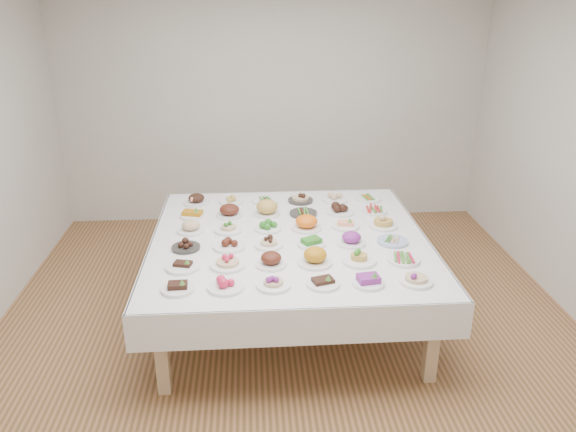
{
  "coord_description": "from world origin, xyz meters",
  "views": [
    {
      "loc": [
        -0.29,
        -4.1,
        2.67
      ],
      "look_at": [
        0.02,
        0.32,
        0.88
      ],
      "focal_mm": 35.0,
      "sensor_mm": 36.0,
      "label": 1
    }
  ],
  "objects": [
    {
      "name": "dish_29",
      "position": [
        0.85,
        0.68,
        0.78
      ],
      "size": [
        0.23,
        0.23,
        0.06
      ],
      "color": "white",
      "rests_on": "display_table"
    },
    {
      "name": "dish_26",
      "position": [
        -0.14,
        0.68,
        0.82
      ],
      "size": [
        0.23,
        0.23,
        0.15
      ],
      "color": "white",
      "rests_on": "display_table"
    },
    {
      "name": "dish_2",
      "position": [
        -0.15,
        -0.66,
        0.81
      ],
      "size": [
        0.24,
        0.24,
        0.12
      ],
      "color": "white",
      "rests_on": "display_table"
    },
    {
      "name": "dish_12",
      "position": [
        -0.81,
        -0.0,
        0.79
      ],
      "size": [
        0.22,
        0.22,
        0.09
      ],
      "color": "#2B2927",
      "rests_on": "display_table"
    },
    {
      "name": "dish_20",
      "position": [
        -0.15,
        0.33,
        0.8
      ],
      "size": [
        0.23,
        0.23,
        0.1
      ],
      "color": "white",
      "rests_on": "display_table"
    },
    {
      "name": "dish_1",
      "position": [
        -0.48,
        -0.66,
        0.8
      ],
      "size": [
        0.26,
        0.26,
        0.11
      ],
      "color": "white",
      "rests_on": "display_table"
    },
    {
      "name": "display_table",
      "position": [
        0.02,
        0.17,
        0.69
      ],
      "size": [
        2.3,
        2.3,
        0.75
      ],
      "color": "white",
      "rests_on": "ground"
    },
    {
      "name": "dish_23",
      "position": [
        0.86,
        0.33,
        0.82
      ],
      "size": [
        0.25,
        0.25,
        0.15
      ],
      "color": "white",
      "rests_on": "display_table"
    },
    {
      "name": "dish_21",
      "position": [
        0.19,
        0.33,
        0.83
      ],
      "size": [
        0.3,
        0.3,
        0.16
      ],
      "color": "white",
      "rests_on": "display_table"
    },
    {
      "name": "dish_15",
      "position": [
        0.19,
        -0.0,
        0.8
      ],
      "size": [
        0.23,
        0.23,
        0.11
      ],
      "color": "white",
      "rests_on": "display_table"
    },
    {
      "name": "dish_30",
      "position": [
        -0.81,
        1.02,
        0.81
      ],
      "size": [
        0.24,
        0.24,
        0.14
      ],
      "color": "white",
      "rests_on": "display_table"
    },
    {
      "name": "dish_13",
      "position": [
        -0.47,
        -0.0,
        0.8
      ],
      "size": [
        0.25,
        0.25,
        0.11
      ],
      "color": "white",
      "rests_on": "display_table"
    },
    {
      "name": "dish_25",
      "position": [
        -0.49,
        0.67,
        0.82
      ],
      "size": [
        0.26,
        0.26,
        0.15
      ],
      "color": "white",
      "rests_on": "display_table"
    },
    {
      "name": "dish_32",
      "position": [
        -0.15,
        1.02,
        0.77
      ],
      "size": [
        0.25,
        0.25,
        0.06
      ],
      "color": "white",
      "rests_on": "display_table"
    },
    {
      "name": "dish_6",
      "position": [
        -0.8,
        -0.33,
        0.79
      ],
      "size": [
        0.25,
        0.25,
        0.1
      ],
      "color": "white",
      "rests_on": "display_table"
    },
    {
      "name": "dish_7",
      "position": [
        -0.47,
        -0.33,
        0.82
      ],
      "size": [
        0.26,
        0.26,
        0.14
      ],
      "color": "white",
      "rests_on": "display_table"
    },
    {
      "name": "dish_10",
      "position": [
        0.52,
        -0.33,
        0.81
      ],
      "size": [
        0.26,
        0.26,
        0.14
      ],
      "color": "white",
      "rests_on": "display_table"
    },
    {
      "name": "dish_3",
      "position": [
        0.2,
        -0.66,
        0.79
      ],
      "size": [
        0.23,
        0.23,
        0.1
      ],
      "color": "white",
      "rests_on": "display_table"
    },
    {
      "name": "dish_0",
      "position": [
        -0.8,
        -0.67,
        0.79
      ],
      "size": [
        0.23,
        0.23,
        0.1
      ],
      "color": "white",
      "rests_on": "display_table"
    },
    {
      "name": "dish_16",
      "position": [
        0.52,
        -0.0,
        0.8
      ],
      "size": [
        0.23,
        0.23,
        0.12
      ],
      "color": "white",
      "rests_on": "display_table"
    },
    {
      "name": "dish_8",
      "position": [
        -0.15,
        -0.34,
        0.81
      ],
      "size": [
        0.23,
        0.23,
        0.12
      ],
      "color": "white",
      "rests_on": "display_table"
    },
    {
      "name": "dish_28",
      "position": [
        0.53,
        0.68,
        0.81
      ],
      "size": [
        0.25,
        0.25,
        0.12
      ],
      "color": "white",
      "rests_on": "display_table"
    },
    {
      "name": "room_envelope",
      "position": [
        0.0,
        0.0,
        1.83
      ],
      "size": [
        5.02,
        5.02,
        2.81
      ],
      "color": "#A36B44",
      "rests_on": "ground"
    },
    {
      "name": "dish_22",
      "position": [
        0.53,
        0.34,
        0.79
      ],
      "size": [
        0.23,
        0.23,
        0.1
      ],
      "color": "white",
      "rests_on": "display_table"
    },
    {
      "name": "dish_11",
      "position": [
        0.86,
        -0.34,
        0.78
      ],
      "size": [
        0.25,
        0.25,
        0.06
      ],
      "color": "white",
      "rests_on": "display_table"
    },
    {
      "name": "dish_5",
      "position": [
        0.86,
        -0.67,
        0.81
      ],
      "size": [
        0.24,
        0.24,
        0.12
      ],
      "color": "white",
      "rests_on": "display_table"
    },
    {
      "name": "dish_14",
      "position": [
        -0.15,
        -0.0,
        0.8
      ],
      "size": [
        0.22,
        0.22,
        0.12
      ],
      "color": "white",
      "rests_on": "display_table"
    },
    {
      "name": "dish_33",
      "position": [
        0.2,
        1.01,
        0.81
      ],
      "size": [
        0.24,
        0.24,
        0.12
      ],
      "color": "#2B2927",
      "rests_on": "display_table"
    },
    {
      "name": "dish_9",
      "position": [
        0.18,
        -0.33,
        0.83
      ],
      "size": [
        0.29,
        0.29,
        0.16
      ],
      "color": "white",
      "rests_on": "display_table"
    },
    {
      "name": "dish_31",
      "position": [
        -0.48,
        1.02,
        0.79
      ],
      "size": [
        0.23,
        0.23,
        0.09
      ],
      "color": "white",
      "rests_on": "display_table"
    },
    {
      "name": "dish_24",
      "position": [
        -0.82,
        0.68,
        0.79
      ],
      "size": [
        0.22,
        0.22,
        0.1
      ],
      "color": "white",
      "rests_on": "display_table"
    },
    {
      "name": "dish_34",
      "position": [
        0.53,
        1.0,
        0.8
      ],
      "size": [
        0.24,
        0.24,
        0.11
      ],
      "color": "white",
      "rests_on": "display_table"
    },
    {
      "name": "dish_19",
      "position": [
        -0.49,
        0.33,
        0.8
      ],
      "size": [
        0.24,
        0.24,
        0.12
      ],
      "color": "white",
      "rests_on": "display_table"
    },
    {
      "name": "dish_18",
      "position": [
        -0.8,
        0.34,
        0.81
      ],
      "size": [
        0.23,
        0.23,
        0.13
      ],
      "color": "white",
      "rests_on": "display_table"
    },
    {
      "name": "dish_27",
      "position": [
        0.19,
        0.67,
        0.78
      ],
      "size": [
        0.25,
        0.25,
        0.06
      ],
      "color": "#2B2927",
      "rests_on": "display_table"
    },
    {
      "name": "dish_4",
      "position": [
        0.52,
        -0.68,
        0.79
      ],
      "size": [
        0.22,
        0.22,
        0.1
      ],
      "color": "white",
      "rests_on": "display_table"
    },
    {
      "name": "dish_17",
      "position": [
        0.86,
        0.0,
        0.77
      ],
      "size": [
        0.25,
        0.25,
        0.05
      ],
      "color": "#4C66B2",
      "rests_on": "display_table"
    },
    {
      "name": "dish_35",
      "position": [
        0.86,
        1.01,
        0.78
      ],
      "size": [
        0.25,
        0.25,
        0.06
      ],
      "color": "white",
      "rests_on": "display_table"
    }
  ]
}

